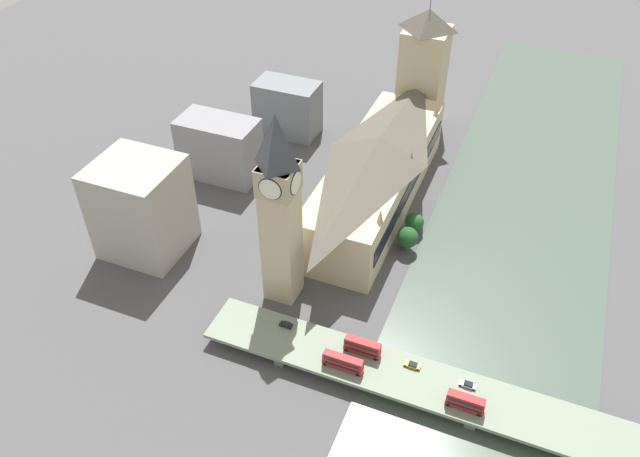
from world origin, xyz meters
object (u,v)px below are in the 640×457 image
Objects in this scene: double_decker_bus_mid at (343,362)px; car_northbound_tail at (286,325)px; parliament_hall at (377,171)px; road_bridge at (476,401)px; victoria_tower at (423,71)px; clock_tower at (280,207)px; double_decker_bus_lead at (465,402)px; double_decker_bus_rear at (362,347)px; car_northbound_mid at (468,385)px; car_southbound_lead at (412,365)px.

car_northbound_tail is (21.11, -8.04, -1.95)m from double_decker_bus_mid.
parliament_hall reaches higher than road_bridge.
car_northbound_tail is (58.22, -4.13, 1.58)m from road_bridge.
double_decker_bus_mid is at bearing 96.84° from victoria_tower.
parliament_hall is at bearing 90.05° from victoria_tower.
parliament_hall is 62.23m from clock_tower.
clock_tower is 1.13× the size of victoria_tower.
road_bridge is at bearing -122.87° from double_decker_bus_lead.
clock_tower is 6.50× the size of double_decker_bus_lead.
double_decker_bus_rear is (-20.57, 75.39, -7.03)m from parliament_hall.
car_northbound_mid is at bearing -44.14° from road_bridge.
double_decker_bus_lead is at bearing 57.13° from road_bridge.
parliament_hall is at bearing -55.86° from car_northbound_mid.
double_decker_bus_rear is at bearing -5.31° from road_bridge.
car_northbound_mid is at bearing 177.24° from car_southbound_lead.
car_northbound_mid is 55.07m from car_northbound_tail.
parliament_hall is 9.01× the size of double_decker_bus_rear.
victoria_tower is 146.36m from double_decker_bus_mid.
double_decker_bus_rear is 2.32× the size of car_northbound_mid.
car_northbound_tail is 39.20m from car_southbound_lead.
victoria_tower is 137.72m from car_northbound_tail.
double_decker_bus_mid is at bearing 159.15° from car_northbound_tail.
victoria_tower is 0.37× the size of road_bridge.
road_bridge is 37.48m from double_decker_bus_mid.
parliament_hall is 0.61× the size of road_bridge.
victoria_tower reaches higher than parliament_hall.
car_southbound_lead is (-47.88, 17.34, -29.78)m from clock_tower.
car_southbound_lead is at bearing -156.83° from double_decker_bus_mid.
car_southbound_lead is (-14.74, -0.69, -2.12)m from double_decker_bus_rear.
double_decker_bus_lead is at bearing 158.58° from clock_tower.
car_northbound_mid is 1.18× the size of car_northbound_tail.
double_decker_bus_rear is 30.68m from car_northbound_mid.
victoria_tower is 12.57× the size of car_southbound_lead.
victoria_tower reaches higher than road_bridge.
victoria_tower is 139.86m from double_decker_bus_rear.
double_decker_bus_rear is 24.57m from car_northbound_tail.
double_decker_bus_rear reaches higher than double_decker_bus_mid.
road_bridge is 14.86× the size of double_decker_bus_rear.
double_decker_bus_lead is at bearing 154.36° from car_southbound_lead.
double_decker_bus_rear is 2.31× the size of car_southbound_lead.
double_decker_bus_mid is 3.01× the size of car_northbound_tail.
parliament_hall is at bearing -78.20° from double_decker_bus_mid.
car_southbound_lead is at bearing 104.55° from victoria_tower.
car_northbound_mid is (0.54, -7.11, -1.93)m from double_decker_bus_lead.
road_bridge is 34.44× the size of car_northbound_mid.
parliament_hall is 1.46× the size of clock_tower.
double_decker_bus_lead is 2.20× the size of car_northbound_mid.
double_decker_bus_mid reaches higher than car_southbound_lead.
car_southbound_lead is at bearing 160.09° from clock_tower.
car_northbound_tail is at bearing -0.44° from car_southbound_lead.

